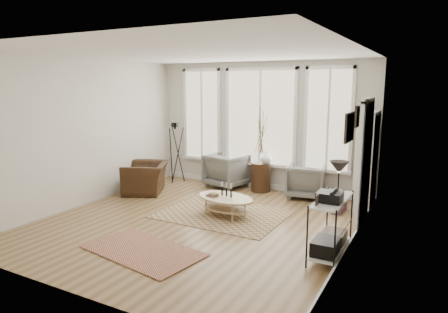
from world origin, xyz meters
The scene contains 17 objects.
room centered at (0.02, 0.03, 1.43)m, with size 5.50×5.54×2.90m.
bay_window centered at (0.00, 2.71, 1.61)m, with size 4.14×0.12×2.24m.
door centered at (2.57, 1.15, 1.12)m, with size 0.09×1.06×2.22m.
bookcase centered at (2.44, 2.23, 0.96)m, with size 0.31×0.85×2.06m.
low_shelf centered at (2.38, -0.30, 0.51)m, with size 0.38×1.08×1.30m.
wall_art centered at (2.58, -0.27, 1.88)m, with size 0.04×0.88×0.44m.
rug_main centered at (0.17, 0.60, 0.01)m, with size 2.28×1.71×0.01m, color brown.
rug_runner centered at (-0.04, -1.43, 0.01)m, with size 1.74×0.97×0.01m, color maroon.
coffee_table centered at (0.25, 0.55, 0.28)m, with size 1.27×0.96×0.53m.
armchair_left centered at (-0.71, 2.45, 0.40)m, with size 0.85×0.87×0.79m, color slate.
armchair_right centered at (1.20, 2.45, 0.36)m, with size 0.77×0.79×0.72m, color slate.
side_table centered at (0.15, 2.45, 0.88)m, with size 0.44×0.44×1.83m.
vase centered at (0.27, 2.45, 0.79)m, with size 0.26×0.26×0.27m, color silver.
accent_chair centered at (-2.08, 1.14, 0.33)m, with size 0.90×1.03×0.67m, color #321F10.
tripod_camera centered at (-2.07, 2.30, 0.68)m, with size 0.52×0.52×1.47m.
book_stack_near centered at (2.05, 1.91, 0.08)m, with size 0.20×0.25×0.16m, color brown.
book_stack_far centered at (2.05, 1.65, 0.07)m, with size 0.17×0.22×0.14m, color brown.
Camera 1 is at (3.58, -5.69, 2.39)m, focal length 32.00 mm.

